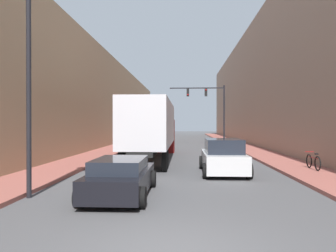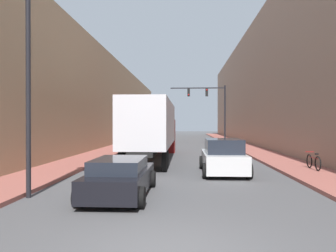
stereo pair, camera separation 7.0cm
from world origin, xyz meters
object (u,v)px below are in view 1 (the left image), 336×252
(sedan_car, at_px, (121,177))
(suv_car, at_px, (223,157))
(semi_truck, at_px, (153,127))
(traffic_signal_gantry, at_px, (212,104))
(street_lamp, at_px, (29,53))
(parked_bicycle, at_px, (313,162))

(sedan_car, distance_m, suv_car, 6.61)
(sedan_car, bearing_deg, semi_truck, 89.95)
(sedan_car, xyz_separation_m, suv_car, (4.05, 5.22, 0.17))
(sedan_car, height_order, traffic_signal_gantry, traffic_signal_gantry)
(suv_car, height_order, street_lamp, street_lamp)
(suv_car, bearing_deg, semi_truck, 123.35)
(semi_truck, distance_m, traffic_signal_gantry, 16.84)
(semi_truck, distance_m, street_lamp, 12.42)
(semi_truck, height_order, suv_car, semi_truck)
(semi_truck, bearing_deg, traffic_signal_gantry, 71.45)
(traffic_signal_gantry, relative_size, parked_bicycle, 3.77)
(semi_truck, xyz_separation_m, suv_car, (4.04, -6.14, -1.42))
(semi_truck, relative_size, sedan_car, 3.08)
(sedan_car, height_order, parked_bicycle, sedan_car)
(semi_truck, xyz_separation_m, street_lamp, (-2.99, -11.78, 2.57))
(sedan_car, height_order, suv_car, suv_car)
(traffic_signal_gantry, distance_m, parked_bicycle, 21.96)
(suv_car, relative_size, traffic_signal_gantry, 0.65)
(street_lamp, xyz_separation_m, parked_bicycle, (11.61, 6.27, -4.26))
(sedan_car, distance_m, street_lamp, 5.13)
(suv_car, xyz_separation_m, street_lamp, (-7.03, -5.64, 3.99))
(semi_truck, height_order, street_lamp, street_lamp)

